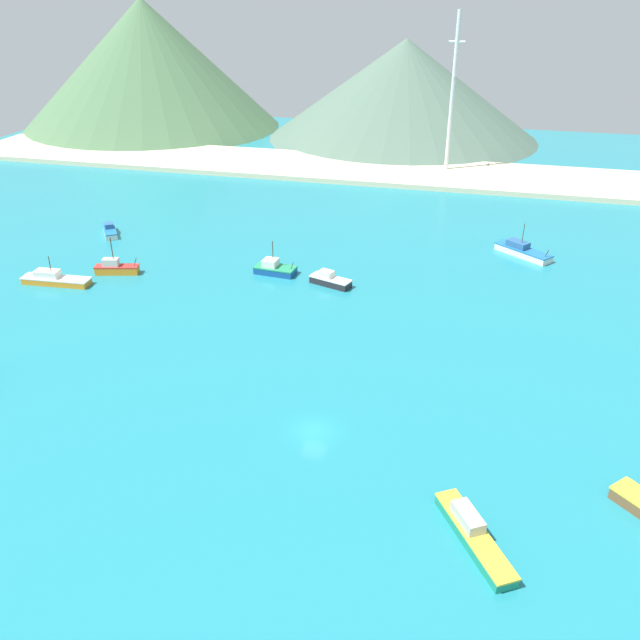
# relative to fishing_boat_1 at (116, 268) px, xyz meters

# --- Properties ---
(ground) EXTENTS (260.00, 280.00, 0.50)m
(ground) POSITION_rel_fishing_boat_1_xyz_m (42.27, -3.00, -1.22)
(ground) COLOR teal
(fishing_boat_1) EXTENTS (7.33, 3.63, 6.26)m
(fishing_boat_1) POSITION_rel_fishing_boat_1_xyz_m (0.00, 0.00, 0.00)
(fishing_boat_1) COLOR orange
(fishing_boat_1) RESTS_ON ground
(fishing_boat_2) EXTENTS (6.97, 3.72, 5.59)m
(fishing_boat_2) POSITION_rel_fishing_boat_1_xyz_m (25.15, 6.51, -0.11)
(fishing_boat_2) COLOR #14478C
(fishing_boat_2) RESTS_ON ground
(fishing_boat_4) EXTENTS (10.01, 8.68, 5.77)m
(fishing_boat_4) POSITION_rel_fishing_boat_1_xyz_m (64.69, 24.71, -0.11)
(fishing_boat_4) COLOR silver
(fishing_boat_4) RESTS_ON ground
(fishing_boat_6) EXTENTS (7.58, 10.41, 2.23)m
(fishing_boat_6) POSITION_rel_fishing_boat_1_xyz_m (59.50, -44.57, -0.19)
(fishing_boat_6) COLOR #198466
(fishing_boat_6) RESTS_ON ground
(fishing_boat_7) EXTENTS (5.56, 6.68, 2.01)m
(fishing_boat_7) POSITION_rel_fishing_boat_1_xyz_m (-10.64, 16.37, -0.26)
(fishing_boat_7) COLOR silver
(fishing_boat_7) RESTS_ON ground
(fishing_boat_8) EXTENTS (11.20, 3.41, 4.65)m
(fishing_boat_8) POSITION_rel_fishing_boat_1_xyz_m (-7.36, -6.10, -0.18)
(fishing_boat_8) COLOR orange
(fishing_boat_8) RESTS_ON ground
(fishing_boat_11) EXTENTS (7.14, 4.33, 2.23)m
(fishing_boat_11) POSITION_rel_fishing_boat_1_xyz_m (35.04, 4.30, -0.16)
(fishing_boat_11) COLOR #232328
(fishing_boat_11) RESTS_ON ground
(beach_strip) EXTENTS (247.00, 25.89, 1.20)m
(beach_strip) POSITION_rel_fishing_boat_1_xyz_m (42.27, 73.08, -0.37)
(beach_strip) COLOR beige
(beach_strip) RESTS_ON ground
(hill_west) EXTENTS (81.39, 81.39, 38.22)m
(hill_west) POSITION_rel_fishing_boat_1_xyz_m (-49.67, 111.22, 18.14)
(hill_west) COLOR #476B47
(hill_west) RESTS_ON ground
(hill_central) EXTENTS (80.17, 80.17, 27.97)m
(hill_central) POSITION_rel_fishing_boat_1_xyz_m (30.83, 114.68, 13.01)
(hill_central) COLOR #4C6656
(hill_central) RESTS_ON ground
(radio_tower) EXTENTS (3.70, 2.96, 36.97)m
(radio_tower) POSITION_rel_fishing_boat_1_xyz_m (47.22, 76.27, 17.88)
(radio_tower) COLOR silver
(radio_tower) RESTS_ON ground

